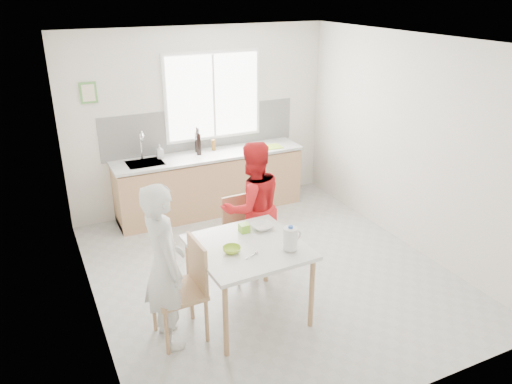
% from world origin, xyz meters
% --- Properties ---
extents(ground, '(4.50, 4.50, 0.00)m').
position_xyz_m(ground, '(0.00, 0.00, 0.00)').
color(ground, '#B7B7B2').
rests_on(ground, ground).
extents(room_shell, '(4.50, 4.50, 4.50)m').
position_xyz_m(room_shell, '(0.00, 0.00, 1.64)').
color(room_shell, silver).
rests_on(room_shell, ground).
extents(window, '(1.50, 0.06, 1.30)m').
position_xyz_m(window, '(0.20, 2.23, 1.70)').
color(window, white).
rests_on(window, room_shell).
extents(backsplash, '(3.00, 0.02, 0.65)m').
position_xyz_m(backsplash, '(0.00, 2.24, 1.23)').
color(backsplash, white).
rests_on(backsplash, room_shell).
extents(picture_frame, '(0.22, 0.03, 0.28)m').
position_xyz_m(picture_frame, '(-1.55, 2.23, 1.90)').
color(picture_frame, '#579C47').
rests_on(picture_frame, room_shell).
extents(kitchen_counter, '(2.84, 0.64, 1.37)m').
position_xyz_m(kitchen_counter, '(-0.00, 1.95, 0.42)').
color(kitchen_counter, tan).
rests_on(kitchen_counter, ground).
extents(dining_table, '(1.11, 1.11, 0.82)m').
position_xyz_m(dining_table, '(-0.57, -0.66, 0.74)').
color(dining_table, white).
rests_on(dining_table, ground).
extents(chair_left, '(0.48, 0.48, 1.01)m').
position_xyz_m(chair_left, '(-1.24, -0.68, 0.56)').
color(chair_left, tan).
rests_on(chair_left, ground).
extents(chair_far, '(0.45, 0.45, 0.94)m').
position_xyz_m(chair_far, '(-0.25, 0.18, 0.52)').
color(chair_far, tan).
rests_on(chair_far, ground).
extents(person_white, '(0.42, 0.62, 1.65)m').
position_xyz_m(person_white, '(-1.43, -0.69, 0.82)').
color(person_white, white).
rests_on(person_white, ground).
extents(person_red, '(0.80, 0.64, 1.61)m').
position_xyz_m(person_red, '(-0.12, 0.19, 0.80)').
color(person_red, red).
rests_on(person_red, ground).
extents(bowl_green, '(0.19, 0.19, 0.06)m').
position_xyz_m(bowl_green, '(-0.77, -0.72, 0.85)').
color(bowl_green, '#A5D330').
rests_on(bowl_green, dining_table).
extents(bowl_white, '(0.24, 0.24, 0.06)m').
position_xyz_m(bowl_white, '(-0.28, -0.39, 0.85)').
color(bowl_white, white).
rests_on(bowl_white, dining_table).
extents(milk_jug, '(0.19, 0.14, 0.25)m').
position_xyz_m(milk_jug, '(-0.23, -0.92, 0.95)').
color(milk_jug, white).
rests_on(milk_jug, dining_table).
extents(green_box, '(0.10, 0.10, 0.09)m').
position_xyz_m(green_box, '(-0.48, -0.37, 0.87)').
color(green_box, '#84CE2F').
rests_on(green_box, dining_table).
extents(spoon, '(0.15, 0.07, 0.01)m').
position_xyz_m(spoon, '(-0.64, -0.88, 0.83)').
color(spoon, '#A5A5AA').
rests_on(spoon, dining_table).
extents(cutting_board, '(0.36, 0.27, 0.01)m').
position_xyz_m(cutting_board, '(0.95, 1.84, 0.93)').
color(cutting_board, '#A4D030').
rests_on(cutting_board, kitchen_counter).
extents(wine_bottle_a, '(0.07, 0.07, 0.32)m').
position_xyz_m(wine_bottle_a, '(-0.15, 1.97, 1.08)').
color(wine_bottle_a, black).
rests_on(wine_bottle_a, kitchen_counter).
extents(wine_bottle_b, '(0.07, 0.07, 0.30)m').
position_xyz_m(wine_bottle_b, '(-0.12, 2.11, 1.07)').
color(wine_bottle_b, black).
rests_on(wine_bottle_b, kitchen_counter).
extents(jar_amber, '(0.06, 0.06, 0.16)m').
position_xyz_m(jar_amber, '(0.12, 2.08, 1.00)').
color(jar_amber, brown).
rests_on(jar_amber, kitchen_counter).
extents(soap_bottle, '(0.09, 0.09, 0.20)m').
position_xyz_m(soap_bottle, '(-0.70, 2.07, 1.02)').
color(soap_bottle, '#999999').
rests_on(soap_bottle, kitchen_counter).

